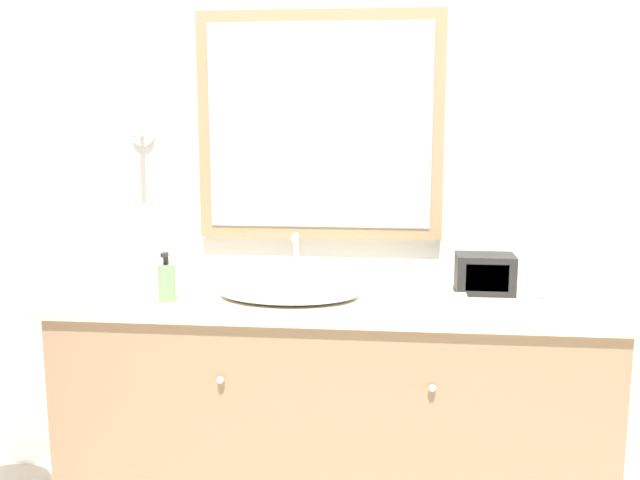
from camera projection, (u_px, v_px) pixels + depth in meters
wall_back at (340, 169)px, 2.75m from camera, size 8.00×0.18×2.55m
vanity_counter at (332, 411)px, 2.57m from camera, size 1.93×0.60×0.86m
sink_basin at (289, 291)px, 2.49m from camera, size 0.49×0.38×0.20m
soap_bottle at (167, 282)px, 2.43m from camera, size 0.06×0.06×0.17m
appliance_box at (485, 274)px, 2.53m from camera, size 0.20×0.14×0.14m
picture_frame at (561, 285)px, 2.43m from camera, size 0.12×0.01×0.12m
hand_towel_near_sink at (114, 283)px, 2.61m from camera, size 0.19×0.11×0.04m
hand_towel_far_corner at (438, 302)px, 2.35m from camera, size 0.19×0.12×0.04m
metal_tray at (421, 291)px, 2.56m from camera, size 0.19×0.10×0.01m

